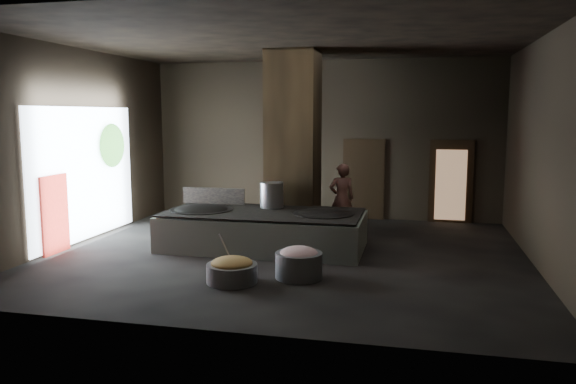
% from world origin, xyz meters
% --- Properties ---
extents(floor, '(10.00, 9.00, 0.10)m').
position_xyz_m(floor, '(0.00, 0.00, -0.05)').
color(floor, black).
rests_on(floor, ground).
extents(ceiling, '(10.00, 9.00, 0.10)m').
position_xyz_m(ceiling, '(0.00, 0.00, 4.55)').
color(ceiling, black).
rests_on(ceiling, back_wall).
extents(back_wall, '(10.00, 0.10, 4.50)m').
position_xyz_m(back_wall, '(0.00, 4.55, 2.25)').
color(back_wall, black).
rests_on(back_wall, ground).
extents(front_wall, '(10.00, 0.10, 4.50)m').
position_xyz_m(front_wall, '(0.00, -4.55, 2.25)').
color(front_wall, black).
rests_on(front_wall, ground).
extents(left_wall, '(0.10, 9.00, 4.50)m').
position_xyz_m(left_wall, '(-5.05, 0.00, 2.25)').
color(left_wall, black).
rests_on(left_wall, ground).
extents(right_wall, '(0.10, 9.00, 4.50)m').
position_xyz_m(right_wall, '(5.05, 0.00, 2.25)').
color(right_wall, black).
rests_on(right_wall, ground).
extents(pillar, '(1.20, 1.20, 4.50)m').
position_xyz_m(pillar, '(-0.30, 1.90, 2.25)').
color(pillar, black).
rests_on(pillar, ground).
extents(hearth_platform, '(4.44, 2.13, 0.77)m').
position_xyz_m(hearth_platform, '(-0.64, 0.35, 0.39)').
color(hearth_platform, beige).
rests_on(hearth_platform, ground).
extents(platform_cap, '(4.35, 2.09, 0.03)m').
position_xyz_m(platform_cap, '(-0.64, 0.35, 0.82)').
color(platform_cap, black).
rests_on(platform_cap, hearth_platform).
extents(wok_left, '(1.40, 1.40, 0.39)m').
position_xyz_m(wok_left, '(-2.09, 0.30, 0.75)').
color(wok_left, black).
rests_on(wok_left, hearth_platform).
extents(wok_left_rim, '(1.43, 1.43, 0.05)m').
position_xyz_m(wok_left_rim, '(-2.09, 0.30, 0.82)').
color(wok_left_rim, black).
rests_on(wok_left_rim, hearth_platform).
extents(wok_right, '(1.30, 1.30, 0.37)m').
position_xyz_m(wok_right, '(0.71, 0.40, 0.75)').
color(wok_right, black).
rests_on(wok_right, hearth_platform).
extents(wok_right_rim, '(1.33, 1.33, 0.05)m').
position_xyz_m(wok_right_rim, '(0.71, 0.40, 0.82)').
color(wok_right_rim, black).
rests_on(wok_right_rim, hearth_platform).
extents(stock_pot, '(0.54, 0.54, 0.58)m').
position_xyz_m(stock_pot, '(-0.59, 0.90, 1.13)').
color(stock_pot, '#97989E').
rests_on(stock_pot, hearth_platform).
extents(splash_guard, '(1.55, 0.06, 0.39)m').
position_xyz_m(splash_guard, '(-2.09, 1.10, 1.03)').
color(splash_guard, black).
rests_on(splash_guard, hearth_platform).
extents(cook, '(0.75, 0.63, 1.76)m').
position_xyz_m(cook, '(0.85, 2.38, 0.88)').
color(cook, brown).
rests_on(cook, ground).
extents(veg_basin, '(0.96, 0.96, 0.34)m').
position_xyz_m(veg_basin, '(-0.50, -2.28, 0.17)').
color(veg_basin, slate).
rests_on(veg_basin, ground).
extents(veg_fill, '(0.75, 0.75, 0.23)m').
position_xyz_m(veg_fill, '(-0.50, -2.28, 0.35)').
color(veg_fill, olive).
rests_on(veg_fill, veg_basin).
extents(ladle, '(0.19, 0.33, 0.65)m').
position_xyz_m(ladle, '(-0.65, -2.13, 0.55)').
color(ladle, '#97989E').
rests_on(ladle, veg_basin).
extents(meat_basin, '(0.90, 0.90, 0.47)m').
position_xyz_m(meat_basin, '(0.61, -1.74, 0.24)').
color(meat_basin, slate).
rests_on(meat_basin, ground).
extents(meat_fill, '(0.71, 0.71, 0.27)m').
position_xyz_m(meat_fill, '(0.61, -1.74, 0.45)').
color(meat_fill, '#C7777B').
rests_on(meat_fill, meat_basin).
extents(doorway_near, '(1.18, 0.08, 2.38)m').
position_xyz_m(doorway_near, '(1.20, 4.45, 1.10)').
color(doorway_near, black).
rests_on(doorway_near, ground).
extents(doorway_near_glow, '(0.85, 0.04, 2.00)m').
position_xyz_m(doorway_near_glow, '(1.26, 4.50, 1.05)').
color(doorway_near_glow, '#8C6647').
rests_on(doorway_near_glow, ground).
extents(doorway_far, '(1.18, 0.08, 2.38)m').
position_xyz_m(doorway_far, '(3.60, 4.45, 1.10)').
color(doorway_far, black).
rests_on(doorway_far, ground).
extents(doorway_far_glow, '(0.82, 0.04, 1.94)m').
position_xyz_m(doorway_far_glow, '(3.59, 4.39, 1.05)').
color(doorway_far_glow, '#8C6647').
rests_on(doorway_far_glow, ground).
extents(left_opening, '(0.04, 4.20, 3.10)m').
position_xyz_m(left_opening, '(-4.95, 0.20, 1.60)').
color(left_opening, white).
rests_on(left_opening, ground).
extents(pavilion_sliver, '(0.05, 0.90, 1.70)m').
position_xyz_m(pavilion_sliver, '(-4.88, -1.10, 0.85)').
color(pavilion_sliver, maroon).
rests_on(pavilion_sliver, ground).
extents(tree_silhouette, '(0.28, 1.10, 1.10)m').
position_xyz_m(tree_silhouette, '(-4.85, 1.30, 2.20)').
color(tree_silhouette, '#194714').
rests_on(tree_silhouette, left_opening).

